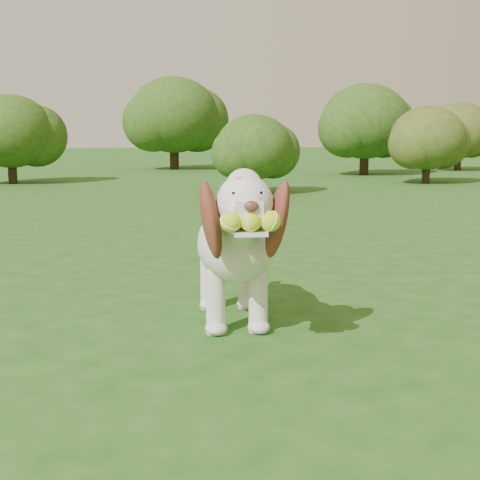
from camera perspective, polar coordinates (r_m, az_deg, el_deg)
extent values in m
plane|color=#1A4B15|center=(4.07, -5.55, -5.06)|extent=(80.00, 80.00, 0.00)
ellipsoid|color=silver|center=(3.55, -0.71, -0.41)|extent=(0.42, 0.74, 0.38)
ellipsoid|color=silver|center=(3.28, -0.22, -0.44)|extent=(0.39, 0.39, 0.37)
ellipsoid|color=silver|center=(3.79, -1.11, 0.05)|extent=(0.36, 0.36, 0.33)
cylinder|color=silver|center=(3.13, 0.07, 0.88)|extent=(0.22, 0.30, 0.29)
sphere|color=silver|center=(2.97, 0.39, 3.16)|extent=(0.28, 0.28, 0.26)
sphere|color=silver|center=(2.99, 0.34, 4.53)|extent=(0.18, 0.18, 0.17)
cube|color=silver|center=(2.83, 0.75, 2.74)|extent=(0.12, 0.16, 0.07)
ellipsoid|color=#592D28|center=(2.75, 0.97, 2.89)|extent=(0.06, 0.04, 0.05)
cube|color=silver|center=(2.83, 0.79, 0.65)|extent=(0.15, 0.17, 0.02)
ellipsoid|color=brown|center=(2.98, -2.51, 1.70)|extent=(0.16, 0.24, 0.40)
ellipsoid|color=brown|center=(3.01, 3.20, 1.79)|extent=(0.16, 0.25, 0.40)
cylinder|color=silver|center=(3.93, -1.32, 1.01)|extent=(0.08, 0.19, 0.14)
cylinder|color=silver|center=(3.35, -2.09, -5.31)|extent=(0.10, 0.10, 0.32)
cylinder|color=silver|center=(3.37, 1.56, -5.21)|extent=(0.10, 0.10, 0.32)
cylinder|color=silver|center=(3.81, -2.67, -3.54)|extent=(0.10, 0.10, 0.32)
cylinder|color=silver|center=(3.83, 0.54, -3.46)|extent=(0.10, 0.10, 0.32)
sphere|color=#C6F521|center=(2.77, -0.81, 1.57)|extent=(0.09, 0.09, 0.09)
sphere|color=#C6F521|center=(2.78, 0.91, 1.59)|extent=(0.09, 0.09, 0.09)
sphere|color=#C6F521|center=(2.79, 2.62, 1.62)|extent=(0.09, 0.09, 0.09)
cylinder|color=#382314|center=(18.35, -5.63, 7.26)|extent=(0.25, 0.25, 0.80)
ellipsoid|color=#1C4615|center=(18.34, -5.68, 10.58)|extent=(2.39, 2.39, 2.03)
cylinder|color=#382314|center=(13.89, -18.85, 5.72)|extent=(0.17, 0.17, 0.55)
ellipsoid|color=#1C4615|center=(13.87, -19.01, 8.76)|extent=(1.66, 1.66, 1.41)
cylinder|color=#382314|center=(18.62, 18.09, 6.53)|extent=(0.18, 0.18, 0.57)
ellipsoid|color=#1C4615|center=(18.60, 18.21, 8.86)|extent=(1.70, 1.70, 1.45)
cylinder|color=#382314|center=(16.09, 10.55, 6.69)|extent=(0.21, 0.21, 0.68)
ellipsoid|color=#1C4615|center=(16.08, 10.64, 9.92)|extent=(2.05, 2.05, 1.74)
cylinder|color=#382314|center=(13.69, 15.59, 5.68)|extent=(0.15, 0.15, 0.48)
ellipsoid|color=#1C4615|center=(13.67, 15.71, 8.38)|extent=(1.45, 1.45, 1.23)
cylinder|color=#382314|center=(10.95, 1.19, 5.03)|extent=(0.13, 0.13, 0.41)
ellipsoid|color=#1C4615|center=(10.92, 1.20, 7.93)|extent=(1.24, 1.24, 1.06)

